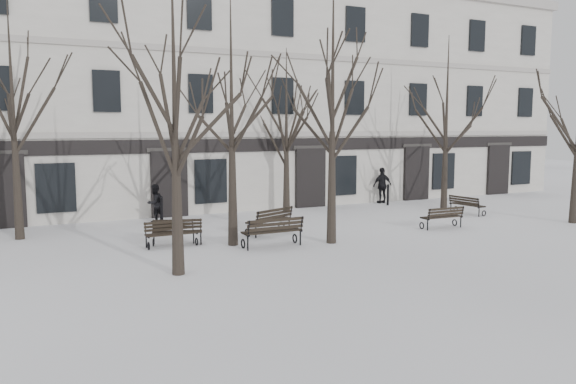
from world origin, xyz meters
TOP-DOWN VIEW (x-y plane):
  - ground at (0.00, 0.00)m, footprint 100.00×100.00m
  - building at (0.00, 12.96)m, footprint 40.40×10.20m
  - tree_0 at (-5.70, -1.82)m, footprint 5.78×5.78m
  - tree_1 at (-3.07, 1.09)m, footprint 5.75×5.75m
  - tree_2 at (0.07, -0.03)m, footprint 6.29×6.29m
  - tree_4 at (-9.50, 5.33)m, footprint 5.76×5.76m
  - tree_5 at (1.69, 6.89)m, footprint 5.23×5.23m
  - tree_6 at (9.08, 4.64)m, footprint 5.75×5.75m
  - bench_0 at (-4.99, 1.78)m, footprint 1.69×0.63m
  - bench_1 at (-2.01, 0.20)m, footprint 2.02×0.76m
  - bench_2 at (5.37, 0.48)m, footprint 1.73×0.65m
  - bench_3 at (-4.71, 2.06)m, footprint 1.73×1.03m
  - bench_4 at (-1.14, 2.36)m, footprint 2.04×1.42m
  - bench_5 at (8.77, 2.80)m, footprint 0.80×1.73m
  - bollard_a at (-4.18, 6.59)m, footprint 0.14×0.14m
  - bollard_b at (7.35, 6.82)m, footprint 0.14×0.14m
  - pedestrian_b at (-4.37, 6.96)m, footprint 0.96×0.91m
  - pedestrian_c at (7.56, 7.60)m, footprint 1.10×0.48m

SIDE VIEW (x-z plane):
  - ground at x=0.00m, z-range 0.00..0.00m
  - pedestrian_b at x=-4.37m, z-range -0.78..0.78m
  - pedestrian_c at x=7.56m, z-range -0.93..0.93m
  - bench_3 at x=-4.71m, z-range 0.04..0.87m
  - bench_5 at x=8.77m, z-range 0.04..0.88m
  - bench_0 at x=-4.99m, z-range 0.04..0.88m
  - bench_2 at x=5.37m, z-range 0.04..0.90m
  - bench_4 at x=-1.14m, z-range 0.04..1.02m
  - bench_1 at x=-2.01m, z-range 0.04..1.05m
  - bollard_b at x=7.35m, z-range 0.04..1.11m
  - bollard_a at x=-4.18m, z-range 0.04..1.15m
  - tree_5 at x=1.69m, z-range 0.93..8.41m
  - tree_1 at x=-3.07m, z-range 1.03..9.24m
  - tree_6 at x=9.08m, z-range 1.03..9.25m
  - tree_4 at x=-9.50m, z-range 1.03..9.26m
  - tree_0 at x=-5.70m, z-range 1.03..9.30m
  - building at x=0.00m, z-range -0.18..11.22m
  - tree_2 at x=0.07m, z-range 1.13..10.12m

